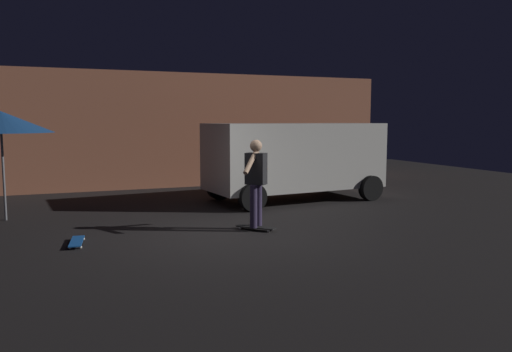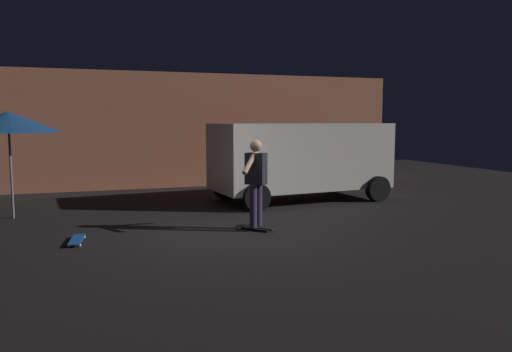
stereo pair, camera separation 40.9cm
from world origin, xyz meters
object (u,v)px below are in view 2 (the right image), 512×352
Objects in this scene: parked_van at (301,157)px; patio_umbrella at (8,122)px; skateboard_spare at (77,240)px; skateboard_ridden at (256,227)px; skater at (256,177)px.

patio_umbrella is at bearing -177.90° from parked_van.
patio_umbrella reaches higher than parked_van.
skateboard_spare is at bearing -151.44° from parked_van.
patio_umbrella is (-6.89, -0.25, 0.91)m from parked_van.
skater is (-0.00, 0.00, 0.98)m from skateboard_ridden.
parked_van is 6.42m from skateboard_spare.
skateboard_ridden and skateboard_spare have the same top height.
patio_umbrella is 3.68m from skateboard_spare.
patio_umbrella reaches higher than skateboard_ridden.
parked_van is at bearing 53.16° from skateboard_ridden.
parked_van is at bearing 2.10° from patio_umbrella.
skateboard_ridden is at bearing -126.84° from parked_van.
skater reaches higher than skateboard_ridden.
skateboard_ridden is 3.25m from skateboard_spare.
patio_umbrella reaches higher than skateboard_spare.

